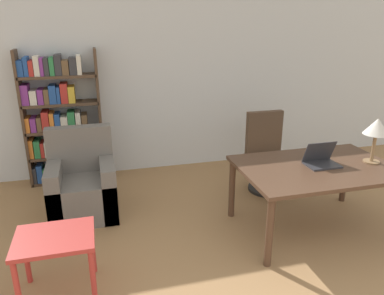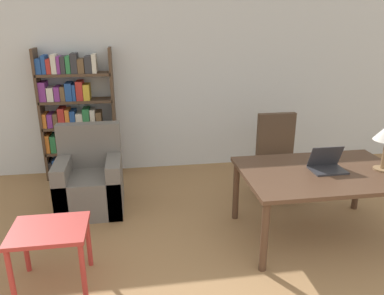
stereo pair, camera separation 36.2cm
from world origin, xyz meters
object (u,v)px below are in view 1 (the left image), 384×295
Objects in this scene: laptop at (321,160)px; office_chair at (267,156)px; side_table_blue at (55,246)px; armchair at (83,187)px; desk at (316,173)px; bookshelf at (59,123)px; table_lamp at (377,128)px.

laptop is 0.33× the size of office_chair.
side_table_blue is 1.36m from armchair.
desk is 1.57× the size of office_chair.
side_table_blue is (-2.54, -1.45, 0.00)m from office_chair.
armchair reaches higher than side_table_blue.
bookshelf is at bearing 143.61° from laptop.
table_lamp is (0.62, -0.05, 0.45)m from desk.
laptop is at bearing -85.83° from office_chair.
table_lamp reaches higher than armchair.
table_lamp reaches higher than desk.
bookshelf reaches higher than side_table_blue.
office_chair reaches higher than laptop.
table_lamp is 3.25m from armchair.
desk is 3.35× the size of table_lamp.
table_lamp is at bearing -7.46° from laptop.
armchair reaches higher than desk.
office_chair is 2.81m from bookshelf.
desk is at bearing -88.89° from office_chair.
table_lamp is at bearing -18.88° from armchair.
side_table_blue is at bearing -150.25° from office_chair.
table_lamp is 0.26× the size of bookshelf.
armchair is (-2.43, 0.95, -0.45)m from laptop.
office_chair reaches higher than side_table_blue.
office_chair is (-0.08, 1.06, -0.33)m from laptop.
office_chair is at bearing 29.75° from side_table_blue.
table_lamp is at bearing -4.54° from desk.
laptop reaches higher than desk.
armchair is at bearing 158.67° from laptop.
desk is 2.59× the size of side_table_blue.
table_lamp reaches higher than side_table_blue.
bookshelf reaches higher than table_lamp.
bookshelf reaches higher than desk.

